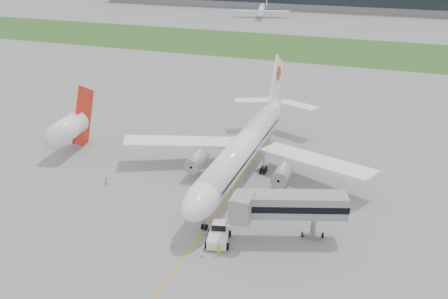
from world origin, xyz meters
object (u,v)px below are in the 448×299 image
(jet_bridge, at_px, (285,206))
(ground_crew_near, at_px, (219,250))
(airliner, at_px, (244,147))
(pushback_tug, at_px, (219,234))
(neighbor_aircraft, at_px, (69,128))

(jet_bridge, distance_m, ground_crew_near, 11.33)
(airliner, bearing_deg, jet_bridge, -57.03)
(ground_crew_near, bearing_deg, pushback_tug, -97.27)
(airliner, distance_m, ground_crew_near, 26.22)
(jet_bridge, bearing_deg, neighbor_aircraft, 143.00)
(airliner, xyz_separation_m, jet_bridge, (11.95, -18.42, -0.01))
(jet_bridge, bearing_deg, airliner, 104.95)
(jet_bridge, distance_m, neighbor_aircraft, 51.29)
(airliner, relative_size, ground_crew_near, 27.91)
(pushback_tug, height_order, ground_crew_near, pushback_tug)
(jet_bridge, height_order, ground_crew_near, jet_bridge)
(neighbor_aircraft, bearing_deg, airliner, -4.10)
(airliner, distance_m, neighbor_aircraft, 36.60)
(pushback_tug, bearing_deg, airliner, 84.52)
(ground_crew_near, xyz_separation_m, neighbor_aircraft, (-40.93, 23.70, 4.36))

